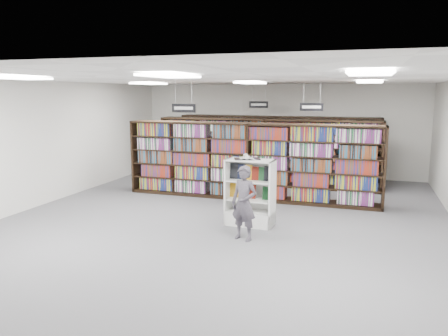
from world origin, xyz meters
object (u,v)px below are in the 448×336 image
(open_book, at_px, (247,158))
(shopper, at_px, (244,203))
(bookshelf_row_near, at_px, (250,161))
(endcap_display, at_px, (250,203))

(open_book, bearing_deg, shopper, -98.63)
(open_book, height_order, shopper, open_book)
(shopper, bearing_deg, open_book, 118.53)
(open_book, bearing_deg, bookshelf_row_near, 81.82)
(endcap_display, bearing_deg, shopper, -79.35)
(bookshelf_row_near, relative_size, shopper, 4.69)
(bookshelf_row_near, height_order, shopper, bookshelf_row_near)
(bookshelf_row_near, bearing_deg, open_book, -76.87)
(endcap_display, height_order, open_book, open_book)
(endcap_display, height_order, shopper, shopper)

